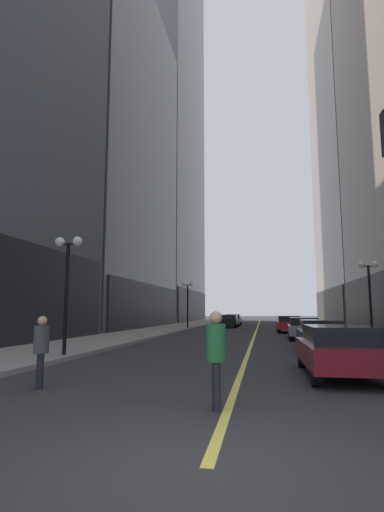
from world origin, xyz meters
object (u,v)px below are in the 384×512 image
Objects in this scene: pedestrian_with_orange_bag at (41,346)px; street_lamp_right_mid at (369,282)px; pedestrian_in_green_parka at (216,352)px; street_lamp_left_near at (68,268)px; car_grey at (303,328)px; car_maroon at (340,349)px; car_navy at (320,334)px; car_black at (229,320)px; car_red at (289,323)px; street_lamp_left_far at (188,295)px; car_green at (233,319)px.

pedestrian_with_orange_bag is 0.36× the size of street_lamp_right_mid.
street_lamp_left_near reaches higher than pedestrian_in_green_parka.
car_grey is 4.65m from street_lamp_right_mid.
car_maroon and car_navy have the same top height.
pedestrian_in_green_parka is (-2.78, -4.08, 0.27)m from car_maroon.
car_grey is at bearing 88.39° from car_maroon.
pedestrian_with_orange_bag is (-4.09, 1.28, -0.07)m from pedestrian_in_green_parka.
street_lamp_right_mid is (10.68, 14.85, 2.34)m from pedestrian_with_orange_bag.
pedestrian_with_orange_bag reaches higher than car_black.
car_grey is 18.24m from pedestrian_with_orange_bag.
street_lamp_left_far is at bearing 156.07° from car_red.
street_lamp_left_near is 1.00× the size of street_lamp_left_far.
car_red is at bearing 91.70° from car_navy.
car_green is 27.97m from street_lamp_right_mid.
car_black is 1.03× the size of street_lamp_right_mid.
car_green is (-5.60, 38.27, -0.00)m from car_maroon.
car_grey is 18.56m from car_black.
car_navy is 2.64× the size of pedestrian_in_green_parka.
car_grey is 1.01× the size of car_black.
pedestrian_with_orange_bag is at bearing -113.48° from car_grey.
street_lamp_left_far reaches higher than car_navy.
street_lamp_right_mid is at bearing 54.98° from car_navy.
car_grey is 2.73× the size of pedestrian_in_green_parka.
car_green is at bearing 109.47° from car_red.
car_green is (-0.04, 6.76, -0.00)m from car_black.
car_black is 21.74m from street_lamp_right_mid.
street_lamp_right_mid is at bearing 37.09° from street_lamp_left_near.
car_red and car_black have the same top height.
car_maroon is 38.68m from car_green.
street_lamp_right_mid is (12.80, 9.68, 0.00)m from street_lamp_left_near.
pedestrian_in_green_parka reaches higher than car_navy.
pedestrian_in_green_parka is at bearing -46.10° from street_lamp_left_near.
pedestrian_with_orange_bag is (-6.88, -2.79, 0.20)m from car_maroon.
street_lamp_left_far is at bearing 101.54° from pedestrian_in_green_parka.
car_navy is 11.85m from pedestrian_in_green_parka.
car_green is 0.93× the size of street_lamp_right_mid.
pedestrian_in_green_parka reaches higher than car_grey.
car_grey is 15.77m from street_lamp_left_far.
car_navy is 1.01× the size of street_lamp_right_mid.
car_maroon is at bearing -14.82° from street_lamp_left_near.
pedestrian_with_orange_bag reaches higher than car_maroon.
car_navy is 12.50m from pedestrian_with_orange_bag.
street_lamp_left_near is (-3.44, -29.13, 2.54)m from car_black.
street_lamp_left_far reaches higher than pedestrian_with_orange_bag.
car_green is 2.41× the size of pedestrian_in_green_parka.
car_black is 1.11× the size of car_green.
car_grey and car_green have the same top height.
street_lamp_left_far is at bearing 90.00° from street_lamp_left_near.
car_red and car_green have the same top height.
car_maroon is 0.98× the size of car_grey.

